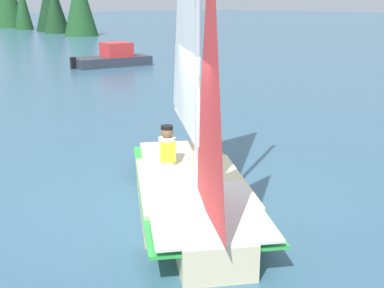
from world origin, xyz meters
name	(u,v)px	position (x,y,z in m)	size (l,w,h in m)	color
ground_plane	(192,208)	(0.00, 0.00, 0.00)	(260.00, 260.00, 0.00)	#38607A
sailboat_main	(191,159)	(-0.06, 0.04, 0.83)	(4.57, 3.78, 5.96)	beige
sailor_helm	(203,161)	(-0.30, 0.50, 0.62)	(0.43, 0.41, 1.16)	black
sailor_crew	(167,155)	(-0.93, 0.25, 0.63)	(0.43, 0.41, 1.16)	black
motorboat_distant	(113,58)	(-16.03, 8.83, 0.41)	(2.30, 4.20, 1.17)	#333842
treeline_shore	(37,0)	(-47.63, 19.38, 3.27)	(22.54, 4.86, 7.50)	#1E4C23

